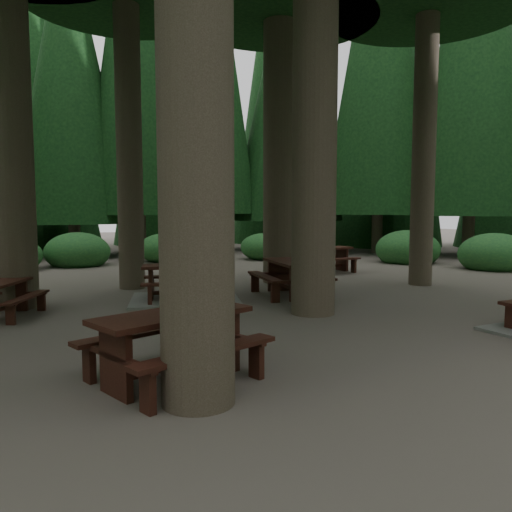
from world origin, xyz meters
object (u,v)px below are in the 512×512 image
picnic_table_d (324,256)px  picnic_table_f (290,273)px  picnic_table_c (185,288)px  picnic_table_e (174,335)px

picnic_table_d → picnic_table_f: (-3.37, -3.38, 0.01)m
picnic_table_c → picnic_table_d: 6.41m
picnic_table_c → picnic_table_f: (2.38, -0.56, 0.27)m
picnic_table_d → picnic_table_c: bearing=-153.3°
picnic_table_d → picnic_table_e: 10.89m
picnic_table_c → picnic_table_d: bearing=44.6°
picnic_table_c → picnic_table_e: bearing=-92.7°
picnic_table_c → picnic_table_e: size_ratio=1.28×
picnic_table_d → picnic_table_e: size_ratio=0.85×
picnic_table_c → picnic_table_e: picnic_table_e is taller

